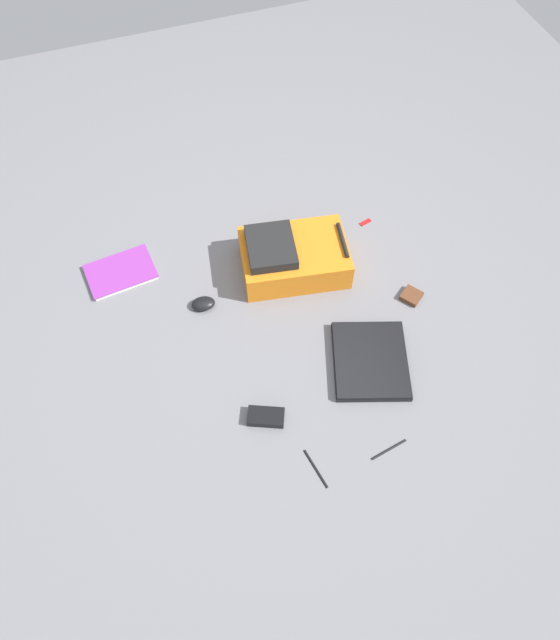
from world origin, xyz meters
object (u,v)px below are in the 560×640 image
laptop (370,360)px  book_red (121,272)px  computer_mouse (203,304)px  usb_stick (365,222)px  backpack (292,257)px  earbud_pouch (411,296)px  power_brick (266,417)px  pen_black (316,468)px  pen_blue (389,449)px

laptop → book_red: bearing=-131.8°
computer_mouse → usb_stick: (-0.19, 0.77, -0.02)m
laptop → computer_mouse: bearing=-130.6°
backpack → earbud_pouch: bearing=53.3°
backpack → book_red: 0.69m
earbud_pouch → computer_mouse: bearing=-106.3°
backpack → usb_stick: 0.41m
backpack → earbud_pouch: (0.29, 0.39, -0.06)m
power_brick → pen_black: bearing=24.0°
computer_mouse → power_brick: bearing=17.3°
pen_blue → usb_stick: bearing=160.7°
pen_black → book_red: bearing=-155.8°
pen_black → pen_blue: same height
pen_blue → book_red: bearing=-145.3°
laptop → usb_stick: 0.68m
backpack → pen_black: size_ratio=3.15×
computer_mouse → earbud_pouch: 0.81m
computer_mouse → usb_stick: bearing=112.1°
laptop → power_brick: bearing=-79.1°
pen_black → usb_stick: 1.10m
pen_black → usb_stick: (-0.93, 0.59, -0.00)m
backpack → pen_black: backpack is taller
book_red → pen_blue: 1.25m
book_red → power_brick: (0.79, 0.35, 0.01)m
computer_mouse → pen_blue: size_ratio=0.66×
computer_mouse → power_brick: computer_mouse is taller
backpack → power_brick: backpack is taller
laptop → computer_mouse: computer_mouse is taller
usb_stick → pen_blue: bearing=-19.3°
pen_blue → usb_stick: (-0.95, 0.33, -0.00)m
laptop → earbud_pouch: laptop is taller
pen_black → computer_mouse: bearing=-166.4°
backpack → laptop: bearing=13.8°
backpack → pen_blue: 0.83m
computer_mouse → book_red: bearing=-125.5°
computer_mouse → backpack: bearing=107.7°
power_brick → computer_mouse: bearing=-171.1°
backpack → earbud_pouch: size_ratio=6.37×
laptop → pen_blue: size_ratio=2.78×
laptop → earbud_pouch: bearing=128.0°
power_brick → pen_blue: (0.24, 0.36, -0.01)m
laptop → power_brick: 0.44m
power_brick → book_red: bearing=-155.7°
laptop → earbud_pouch: size_ratio=5.37×
power_brick → pen_black: 0.24m
backpack → laptop: 0.52m
backpack → usb_stick: (-0.12, 0.38, -0.07)m
computer_mouse → earbud_pouch: (0.23, 0.78, -0.01)m
power_brick → usb_stick: size_ratio=2.38×
pen_blue → earbud_pouch: size_ratio=1.93×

